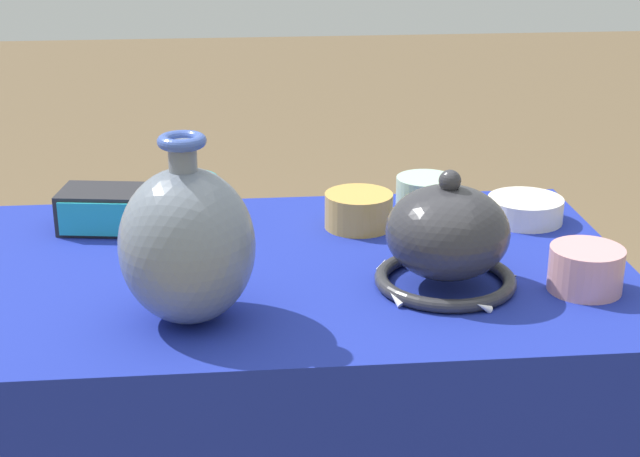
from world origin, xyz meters
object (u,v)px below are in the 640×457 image
(cup_wide_teal, at_px, (189,197))
(pot_squat_ivory, at_px, (525,209))
(pot_squat_rose, at_px, (586,269))
(vase_dome_bell, at_px, (447,240))
(vase_tall_bulbous, at_px, (187,244))
(mosaic_tile_box, at_px, (105,209))
(pot_squat_celadon, at_px, (425,195))
(pot_squat_ochre, at_px, (359,210))

(cup_wide_teal, xyz_separation_m, pot_squat_ivory, (0.63, -0.07, -0.02))
(pot_squat_rose, bearing_deg, vase_dome_bell, 170.14)
(vase_tall_bulbous, height_order, mosaic_tile_box, vase_tall_bulbous)
(vase_dome_bell, distance_m, pot_squat_celadon, 0.35)
(pot_squat_rose, bearing_deg, pot_squat_celadon, 114.93)
(vase_tall_bulbous, relative_size, pot_squat_celadon, 2.49)
(pot_squat_ochre, bearing_deg, vase_dome_bell, -70.00)
(cup_wide_teal, relative_size, pot_squat_celadon, 1.01)
(vase_dome_bell, height_order, pot_squat_ochre, vase_dome_bell)
(pot_squat_ochre, xyz_separation_m, pot_squat_celadon, (0.14, 0.07, 0.00))
(cup_wide_teal, distance_m, pot_squat_celadon, 0.45)
(pot_squat_rose, bearing_deg, mosaic_tile_box, 155.72)
(mosaic_tile_box, xyz_separation_m, pot_squat_ochre, (0.47, -0.04, -0.00))
(vase_dome_bell, relative_size, mosaic_tile_box, 1.36)
(pot_squat_celadon, bearing_deg, pot_squat_ivory, -20.29)
(mosaic_tile_box, distance_m, cup_wide_teal, 0.16)
(vase_dome_bell, relative_size, cup_wide_teal, 2.07)
(vase_dome_bell, distance_m, cup_wide_teal, 0.54)
(vase_dome_bell, xyz_separation_m, cup_wide_teal, (-0.42, 0.35, -0.03))
(pot_squat_rose, bearing_deg, cup_wide_teal, 148.49)
(cup_wide_teal, height_order, pot_squat_ochre, cup_wide_teal)
(vase_dome_bell, height_order, pot_squat_celadon, vase_dome_bell)
(pot_squat_ochre, bearing_deg, pot_squat_rose, -45.02)
(vase_dome_bell, bearing_deg, pot_squat_ochre, 110.00)
(vase_dome_bell, xyz_separation_m, pot_squat_rose, (0.22, -0.04, -0.04))
(vase_tall_bulbous, distance_m, pot_squat_ivory, 0.72)
(pot_squat_ivory, bearing_deg, mosaic_tile_box, 177.56)
(vase_tall_bulbous, height_order, pot_squat_ochre, vase_tall_bulbous)
(vase_dome_bell, height_order, cup_wide_teal, vase_dome_bell)
(pot_squat_celadon, relative_size, pot_squat_ivory, 0.80)
(vase_dome_bell, bearing_deg, cup_wide_teal, 139.91)
(mosaic_tile_box, bearing_deg, pot_squat_ochre, 4.42)
(pot_squat_celadon, bearing_deg, vase_dome_bell, -95.95)
(pot_squat_ochre, relative_size, pot_squat_celadon, 1.11)
(vase_tall_bulbous, height_order, vase_dome_bell, vase_tall_bulbous)
(pot_squat_ochre, bearing_deg, vase_tall_bulbous, -129.44)
(cup_wide_teal, distance_m, pot_squat_rose, 0.74)
(vase_tall_bulbous, bearing_deg, cup_wide_teal, 91.73)
(vase_tall_bulbous, bearing_deg, vase_dome_bell, 11.75)
(mosaic_tile_box, height_order, cup_wide_teal, cup_wide_teal)
(mosaic_tile_box, bearing_deg, pot_squat_celadon, 11.85)
(cup_wide_teal, xyz_separation_m, pot_squat_rose, (0.63, -0.39, -0.01))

